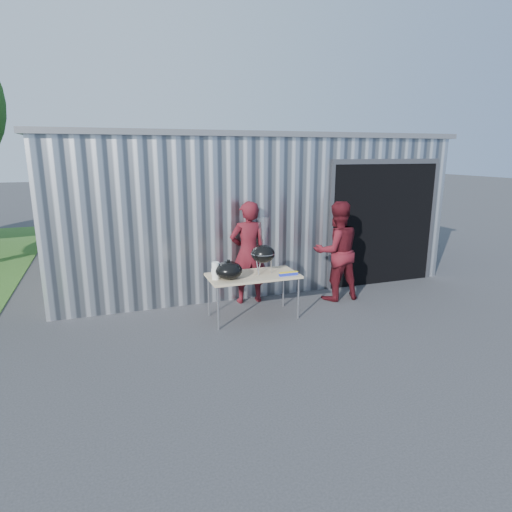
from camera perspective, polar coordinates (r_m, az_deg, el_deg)
name	(u,v)px	position (r m, az deg, el deg)	size (l,w,h in m)	color
ground	(263,335)	(6.67, 0.99, -10.47)	(80.00, 80.00, 0.00)	#313134
building	(233,201)	(10.80, -3.05, 7.32)	(8.20, 6.20, 3.10)	silver
folding_table	(253,277)	(7.12, -0.39, -2.80)	(1.50, 0.75, 0.75)	tan
kettle_grill	(263,248)	(7.11, 0.94, 1.04)	(0.41, 0.41, 0.93)	black
grill_lid	(229,270)	(6.85, -3.67, -1.91)	(0.44, 0.44, 0.32)	black
paper_towels	(216,271)	(6.84, -5.40, -1.98)	(0.12, 0.12, 0.28)	white
white_tub	(218,272)	(7.10, -5.06, -2.14)	(0.20, 0.15, 0.10)	white
foil_box	(288,274)	(7.07, 4.34, -2.37)	(0.32, 0.05, 0.06)	#1B29B3
person_cook	(248,253)	(7.82, -1.05, 0.46)	(0.69, 0.45, 1.89)	#4D1017
person_bystander	(336,251)	(8.13, 10.67, 0.65)	(0.91, 0.71, 1.86)	#4D1017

